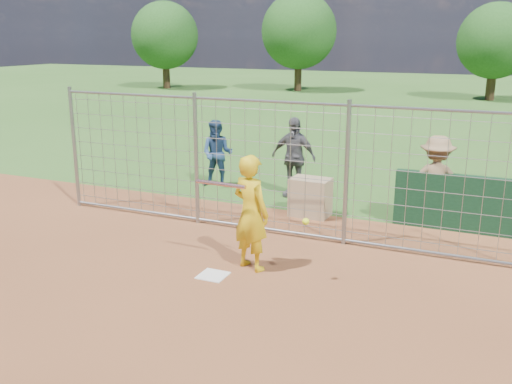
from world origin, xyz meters
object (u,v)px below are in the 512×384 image
at_px(bystander_c, 436,181).
at_px(equipment_bin, 310,197).
at_px(bystander_b, 293,157).
at_px(batter, 251,213).
at_px(bystander_a, 217,154).

relative_size(bystander_c, equipment_bin, 2.25).
height_order(bystander_b, bystander_c, bystander_b).
bearing_deg(bystander_b, batter, -73.63).
relative_size(bystander_a, bystander_c, 0.92).
distance_m(bystander_c, equipment_bin, 2.50).
relative_size(batter, bystander_b, 1.01).
bearing_deg(bystander_c, equipment_bin, 2.99).
height_order(bystander_a, bystander_b, bystander_b).
distance_m(batter, bystander_a, 5.22).
bearing_deg(bystander_c, batter, 48.74).
relative_size(bystander_a, bystander_b, 0.89).
xyz_separation_m(bystander_a, equipment_bin, (2.86, -1.34, -0.43)).
bearing_deg(bystander_c, bystander_a, -16.28).
relative_size(batter, bystander_a, 1.14).
xyz_separation_m(batter, bystander_b, (-0.85, 4.29, -0.01)).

